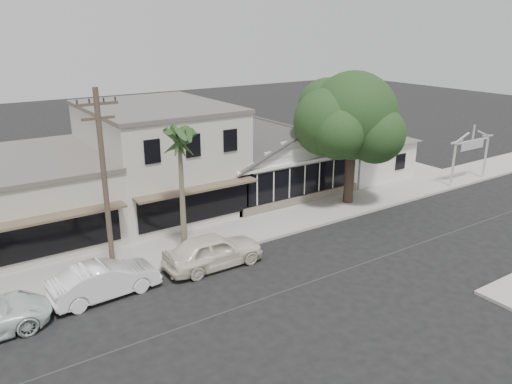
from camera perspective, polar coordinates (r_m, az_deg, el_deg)
ground at (r=24.69m, az=8.78°, el=-9.27°), size 140.00×140.00×0.00m
sidewalk_north at (r=26.26m, az=-14.88°, el=-7.74°), size 90.00×3.50×0.15m
corner_shop at (r=35.83m, az=1.50°, el=4.28°), size 10.40×8.60×5.10m
side_cottage at (r=40.58m, az=11.81°, el=3.97°), size 6.00×6.00×3.00m
arch_sign at (r=40.47m, az=23.48°, el=5.20°), size 4.12×0.12×3.95m
row_building_near at (r=32.78m, az=-11.08°, el=3.73°), size 8.00×10.00×6.50m
row_building_midnear at (r=30.95m, az=-26.41°, el=-1.01°), size 10.00×10.00×4.20m
utility_pole at (r=22.90m, az=-16.89°, el=0.87°), size 1.80×0.24×9.00m
car_0 at (r=24.87m, az=-4.90°, el=-6.69°), size 5.05×2.09×1.71m
car_1 at (r=23.24m, az=-16.92°, el=-9.58°), size 4.85×1.94×1.57m
shade_tree at (r=32.83m, az=10.61°, el=8.32°), size 7.92×7.16×8.79m
palm_east at (r=24.37m, az=-8.75°, el=5.89°), size 3.06×3.06×7.23m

